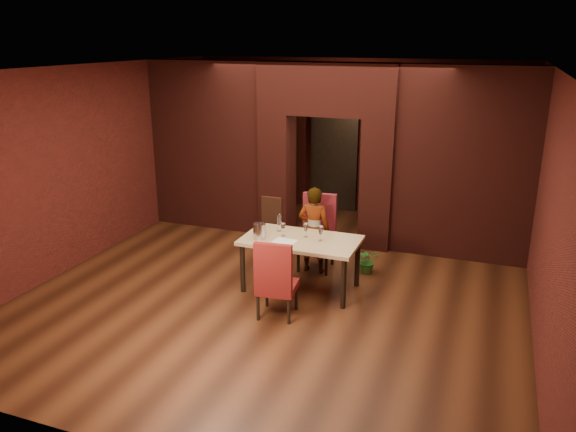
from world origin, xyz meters
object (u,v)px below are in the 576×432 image
wine_bucket (259,231)px  potted_plant (368,260)px  dining_table (301,264)px  chair_far (316,233)px  wine_glass_b (306,231)px  wine_glass_c (321,234)px  chair_near (277,277)px  person_seated (314,230)px  water_bottle (279,222)px  wine_glass_a (283,230)px

wine_bucket → potted_plant: (1.38, 1.15, -0.70)m
dining_table → chair_far: chair_far is taller
chair_far → wine_glass_b: (0.07, -0.73, 0.30)m
dining_table → wine_bucket: bearing=-160.1°
dining_table → wine_glass_c: wine_glass_c is taller
chair_near → person_seated: size_ratio=0.79×
person_seated → wine_glass_c: size_ratio=6.35×
chair_near → chair_far: bearing=-96.2°
person_seated → water_bottle: 0.67m
wine_glass_b → potted_plant: 1.34m
potted_plant → chair_far: bearing=-171.6°
chair_near → person_seated: person_seated is taller
chair_far → wine_glass_c: 0.92m
wine_bucket → chair_far: bearing=62.1°
wine_glass_c → water_bottle: bearing=164.8°
chair_near → potted_plant: chair_near is taller
chair_near → water_bottle: 1.24m
dining_table → chair_near: chair_near is taller
chair_far → wine_glass_a: size_ratio=6.23×
dining_table → chair_far: bearing=92.0°
wine_glass_a → potted_plant: wine_glass_a is taller
person_seated → chair_near: bearing=88.3°
dining_table → wine_bucket: (-0.57, -0.20, 0.51)m
chair_far → wine_glass_a: (-0.26, -0.80, 0.29)m
wine_glass_b → chair_far: bearing=95.6°
chair_near → wine_glass_b: size_ratio=5.34×
wine_glass_b → potted_plant: wine_glass_b is taller
chair_far → wine_glass_c: bearing=-72.0°
dining_table → potted_plant: bearing=49.6°
person_seated → wine_glass_b: bearing=94.7°
person_seated → potted_plant: (0.83, 0.24, -0.49)m
person_seated → wine_glass_a: 0.76m
person_seated → wine_glass_b: 0.65m
dining_table → wine_glass_c: 0.59m
chair_near → wine_glass_c: bearing=-115.6°
person_seated → potted_plant: size_ratio=3.39×
wine_glass_b → wine_glass_c: (0.25, -0.07, 0.01)m
wine_glass_b → wine_bucket: 0.68m
wine_glass_b → wine_bucket: size_ratio=0.91×
person_seated → water_bottle: bearing=49.0°
chair_near → potted_plant: 2.04m
person_seated → dining_table: bearing=90.1°
chair_near → potted_plant: (0.83, 1.84, -0.35)m
person_seated → potted_plant: person_seated is taller
wine_glass_b → person_seated: bearing=96.6°
chair_near → person_seated: 1.60m
chair_far → dining_table: bearing=-92.2°
wine_bucket → potted_plant: size_ratio=0.55×
chair_far → potted_plant: (0.83, 0.12, -0.40)m
water_bottle → potted_plant: (1.23, 0.73, -0.73)m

